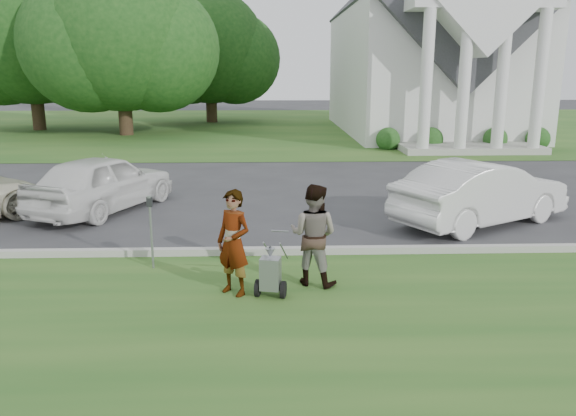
{
  "coord_description": "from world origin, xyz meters",
  "views": [
    {
      "loc": [
        0.05,
        -9.94,
        3.52
      ],
      "look_at": [
        0.38,
        0.0,
        1.08
      ],
      "focal_mm": 35.0,
      "sensor_mm": 36.0,
      "label": 1
    }
  ],
  "objects_px": {
    "car_b": "(103,183)",
    "car_d": "(481,193)",
    "person_right": "(313,236)",
    "parking_meter_near": "(151,224)",
    "church": "(426,27)",
    "person_left": "(234,244)",
    "tree_back": "(210,53)",
    "tree_far": "(30,33)",
    "tree_left": "(120,41)",
    "striping_cart": "(271,274)"
  },
  "relations": [
    {
      "from": "church",
      "to": "striping_cart",
      "type": "xyz_separation_m",
      "value": [
        -8.95,
        -24.67,
        -5.56
      ]
    },
    {
      "from": "person_left",
      "to": "car_b",
      "type": "xyz_separation_m",
      "value": [
        -3.69,
        5.69,
        -0.11
      ]
    },
    {
      "from": "person_left",
      "to": "parking_meter_near",
      "type": "bearing_deg",
      "value": 178.58
    },
    {
      "from": "tree_far",
      "to": "person_left",
      "type": "distance_m",
      "value": 30.04
    },
    {
      "from": "parking_meter_near",
      "to": "tree_left",
      "type": "bearing_deg",
      "value": 104.96
    },
    {
      "from": "car_d",
      "to": "church",
      "type": "bearing_deg",
      "value": -41.28
    },
    {
      "from": "car_b",
      "to": "person_right",
      "type": "bearing_deg",
      "value": 156.21
    },
    {
      "from": "person_right",
      "to": "parking_meter_near",
      "type": "distance_m",
      "value": 2.98
    },
    {
      "from": "church",
      "to": "person_right",
      "type": "xyz_separation_m",
      "value": [
        -8.23,
        -24.13,
        -5.08
      ]
    },
    {
      "from": "tree_back",
      "to": "car_b",
      "type": "bearing_deg",
      "value": -90.48
    },
    {
      "from": "church",
      "to": "car_d",
      "type": "height_order",
      "value": "church"
    },
    {
      "from": "tree_back",
      "to": "parking_meter_near",
      "type": "distance_m",
      "value": 30.47
    },
    {
      "from": "person_right",
      "to": "car_b",
      "type": "distance_m",
      "value": 7.27
    },
    {
      "from": "person_right",
      "to": "parking_meter_near",
      "type": "relative_size",
      "value": 1.26
    },
    {
      "from": "tree_back",
      "to": "parking_meter_near",
      "type": "relative_size",
      "value": 7.07
    },
    {
      "from": "striping_cart",
      "to": "tree_left",
      "type": "bearing_deg",
      "value": 121.01
    },
    {
      "from": "car_b",
      "to": "car_d",
      "type": "relative_size",
      "value": 0.96
    },
    {
      "from": "striping_cart",
      "to": "person_left",
      "type": "height_order",
      "value": "person_left"
    },
    {
      "from": "striping_cart",
      "to": "car_b",
      "type": "xyz_separation_m",
      "value": [
        -4.28,
        5.82,
        0.36
      ]
    },
    {
      "from": "church",
      "to": "striping_cart",
      "type": "bearing_deg",
      "value": -109.94
    },
    {
      "from": "tree_left",
      "to": "car_d",
      "type": "relative_size",
      "value": 2.34
    },
    {
      "from": "tree_far",
      "to": "car_b",
      "type": "xyz_separation_m",
      "value": [
        9.79,
        -20.72,
        -4.95
      ]
    },
    {
      "from": "person_right",
      "to": "car_d",
      "type": "relative_size",
      "value": 0.38
    },
    {
      "from": "striping_cart",
      "to": "car_b",
      "type": "relative_size",
      "value": 0.23
    },
    {
      "from": "parking_meter_near",
      "to": "car_b",
      "type": "relative_size",
      "value": 0.31
    },
    {
      "from": "car_b",
      "to": "car_d",
      "type": "xyz_separation_m",
      "value": [
        9.21,
        -1.56,
        0.0
      ]
    },
    {
      "from": "person_right",
      "to": "parking_meter_near",
      "type": "height_order",
      "value": "person_right"
    },
    {
      "from": "church",
      "to": "car_b",
      "type": "relative_size",
      "value": 5.52
    },
    {
      "from": "car_b",
      "to": "striping_cart",
      "type": "bearing_deg",
      "value": 149.12
    },
    {
      "from": "tree_left",
      "to": "parking_meter_near",
      "type": "bearing_deg",
      "value": -75.04
    },
    {
      "from": "car_d",
      "to": "person_right",
      "type": "bearing_deg",
      "value": 101.32
    },
    {
      "from": "person_left",
      "to": "parking_meter_near",
      "type": "xyz_separation_m",
      "value": [
        -1.56,
        1.25,
        0.0
      ]
    },
    {
      "from": "church",
      "to": "parking_meter_near",
      "type": "xyz_separation_m",
      "value": [
        -11.09,
        -23.29,
        -5.08
      ]
    },
    {
      "from": "person_left",
      "to": "tree_left",
      "type": "bearing_deg",
      "value": 144.97
    },
    {
      "from": "tree_back",
      "to": "person_left",
      "type": "distance_m",
      "value": 31.84
    },
    {
      "from": "church",
      "to": "person_left",
      "type": "xyz_separation_m",
      "value": [
        -9.53,
        -24.53,
        -5.09
      ]
    },
    {
      "from": "church",
      "to": "person_right",
      "type": "relative_size",
      "value": 14.06
    },
    {
      "from": "tree_far",
      "to": "person_left",
      "type": "xyz_separation_m",
      "value": [
        13.48,
        -26.41,
        -4.84
      ]
    },
    {
      "from": "tree_back",
      "to": "tree_left",
      "type": "bearing_deg",
      "value": -116.57
    },
    {
      "from": "tree_left",
      "to": "tree_far",
      "type": "height_order",
      "value": "tree_far"
    },
    {
      "from": "tree_far",
      "to": "striping_cart",
      "type": "xyz_separation_m",
      "value": [
        14.06,
        -26.55,
        -5.31
      ]
    },
    {
      "from": "tree_far",
      "to": "tree_back",
      "type": "bearing_deg",
      "value": 26.56
    },
    {
      "from": "person_left",
      "to": "person_right",
      "type": "xyz_separation_m",
      "value": [
        1.3,
        0.4,
        0.0
      ]
    },
    {
      "from": "church",
      "to": "tree_left",
      "type": "distance_m",
      "value": 17.07
    },
    {
      "from": "tree_left",
      "to": "tree_back",
      "type": "bearing_deg",
      "value": 63.43
    },
    {
      "from": "person_right",
      "to": "car_b",
      "type": "xyz_separation_m",
      "value": [
        -4.99,
        5.29,
        -0.11
      ]
    },
    {
      "from": "car_b",
      "to": "parking_meter_near",
      "type": "bearing_deg",
      "value": 138.53
    },
    {
      "from": "parking_meter_near",
      "to": "car_b",
      "type": "distance_m",
      "value": 4.93
    },
    {
      "from": "tree_back",
      "to": "striping_cart",
      "type": "height_order",
      "value": "tree_back"
    },
    {
      "from": "person_right",
      "to": "church",
      "type": "bearing_deg",
      "value": -84.65
    }
  ]
}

